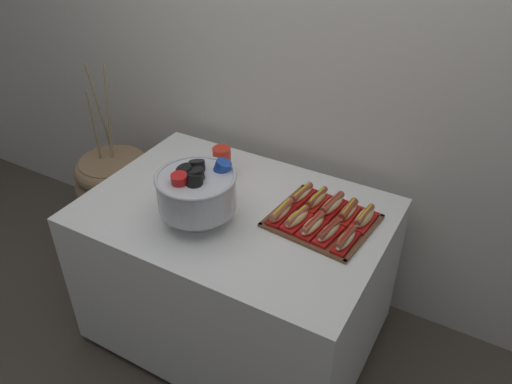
{
  "coord_description": "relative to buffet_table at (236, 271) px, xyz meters",
  "views": [
    {
      "loc": [
        0.96,
        -1.51,
        2.09
      ],
      "look_at": [
        0.09,
        0.04,
        0.87
      ],
      "focal_mm": 35.78,
      "sensor_mm": 36.0,
      "label": 1
    }
  ],
  "objects": [
    {
      "name": "punch_bowl",
      "position": [
        -0.09,
        -0.14,
        0.52
      ],
      "size": [
        0.33,
        0.33,
        0.27
      ],
      "color": "silver",
      "rests_on": "buffet_table"
    },
    {
      "name": "back_wall",
      "position": [
        0.0,
        0.6,
        0.89
      ],
      "size": [
        6.0,
        0.1,
        2.6
      ],
      "primitive_type": "cube",
      "color": "silver",
      "rests_on": "ground_plane"
    },
    {
      "name": "hot_dog_7",
      "position": [
        0.38,
        0.18,
        0.41
      ],
      "size": [
        0.09,
        0.18,
        0.06
      ],
      "color": "#B21414",
      "rests_on": "serving_tray"
    },
    {
      "name": "serving_tray",
      "position": [
        0.37,
        0.1,
        0.37
      ],
      "size": [
        0.44,
        0.4,
        0.01
      ],
      "color": "brown",
      "rests_on": "buffet_table"
    },
    {
      "name": "floor_vase",
      "position": [
        -0.93,
        0.21,
        -0.1
      ],
      "size": [
        0.51,
        0.51,
        1.18
      ],
      "color": "#896B4C",
      "rests_on": "ground_plane"
    },
    {
      "name": "ground_plane",
      "position": [
        0.0,
        0.0,
        -0.41
      ],
      "size": [
        10.0,
        10.0,
        0.0
      ],
      "primitive_type": "plane",
      "color": "#4C4238"
    },
    {
      "name": "hot_dog_0",
      "position": [
        0.21,
        0.03,
        0.41
      ],
      "size": [
        0.07,
        0.17,
        0.06
      ],
      "color": "#B21414",
      "rests_on": "serving_tray"
    },
    {
      "name": "hot_dog_6",
      "position": [
        0.3,
        0.19,
        0.4
      ],
      "size": [
        0.07,
        0.17,
        0.06
      ],
      "color": "red",
      "rests_on": "serving_tray"
    },
    {
      "name": "hot_dog_5",
      "position": [
        0.23,
        0.2,
        0.4
      ],
      "size": [
        0.08,
        0.17,
        0.06
      ],
      "color": "red",
      "rests_on": "serving_tray"
    },
    {
      "name": "hot_dog_3",
      "position": [
        0.43,
        0.01,
        0.41
      ],
      "size": [
        0.08,
        0.17,
        0.06
      ],
      "color": "red",
      "rests_on": "serving_tray"
    },
    {
      "name": "cup_stack",
      "position": [
        -0.2,
        0.21,
        0.44
      ],
      "size": [
        0.09,
        0.09,
        0.14
      ],
      "color": "red",
      "rests_on": "buffet_table"
    },
    {
      "name": "hot_dog_4",
      "position": [
        0.51,
        0.0,
        0.4
      ],
      "size": [
        0.07,
        0.17,
        0.06
      ],
      "color": "#B21414",
      "rests_on": "serving_tray"
    },
    {
      "name": "hot_dog_2",
      "position": [
        0.36,
        0.02,
        0.4
      ],
      "size": [
        0.09,
        0.17,
        0.06
      ],
      "color": "#B21414",
      "rests_on": "serving_tray"
    },
    {
      "name": "buffet_table",
      "position": [
        0.0,
        0.0,
        0.0
      ],
      "size": [
        1.31,
        0.9,
        0.78
      ],
      "color": "white",
      "rests_on": "ground_plane"
    },
    {
      "name": "hot_dog_8",
      "position": [
        0.45,
        0.18,
        0.4
      ],
      "size": [
        0.07,
        0.16,
        0.06
      ],
      "color": "red",
      "rests_on": "serving_tray"
    },
    {
      "name": "hot_dog_9",
      "position": [
        0.52,
        0.17,
        0.4
      ],
      "size": [
        0.08,
        0.17,
        0.06
      ],
      "color": "red",
      "rests_on": "serving_tray"
    },
    {
      "name": "hot_dog_1",
      "position": [
        0.28,
        0.03,
        0.4
      ],
      "size": [
        0.09,
        0.17,
        0.06
      ],
      "color": "red",
      "rests_on": "serving_tray"
    }
  ]
}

